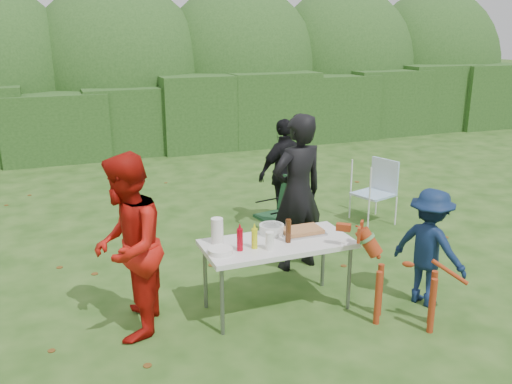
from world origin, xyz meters
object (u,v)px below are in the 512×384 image
object	(u,v)px
camping_chair	(278,213)
ketchup_bottle	(240,240)
child	(429,247)
lawn_chair	(374,191)
mustard_bottle	(255,239)
person_red_jacket	(127,247)
person_black_puffy	(285,173)
folding_table	(277,246)
paper_towel_roll	(217,231)
beer_bottle	(288,231)
person_cook	(298,193)
dog	(407,279)

from	to	relation	value
camping_chair	ketchup_bottle	xyz separation A→B (m)	(-1.12, -1.62, 0.39)
child	lawn_chair	bearing A→B (deg)	-43.54
child	mustard_bottle	distance (m)	1.84
person_red_jacket	person_black_puffy	bearing A→B (deg)	148.48
folding_table	paper_towel_roll	xyz separation A→B (m)	(-0.57, 0.18, 0.18)
lawn_chair	person_red_jacket	bearing A→B (deg)	8.48
mustard_bottle	beer_bottle	world-z (taller)	beer_bottle
person_red_jacket	camping_chair	world-z (taller)	person_red_jacket
paper_towel_roll	lawn_chair	bearing A→B (deg)	30.31
folding_table	person_cook	size ratio (longest dim) A/B	0.80
folding_table	person_black_puffy	xyz separation A→B (m)	(1.11, 2.26, 0.10)
beer_bottle	person_red_jacket	bearing A→B (deg)	175.19
camping_chair	paper_towel_roll	xyz separation A→B (m)	(-1.26, -1.37, 0.41)
lawn_chair	beer_bottle	bearing A→B (deg)	23.55
person_cook	dog	xyz separation A→B (m)	(0.41, -1.59, -0.46)
person_red_jacket	beer_bottle	xyz separation A→B (m)	(1.56, -0.13, -0.01)
dog	paper_towel_roll	size ratio (longest dim) A/B	3.88
dog	lawn_chair	xyz separation A→B (m)	(1.35, 2.65, -0.01)
paper_towel_roll	child	bearing A→B (deg)	-16.77
child	person_black_puffy	bearing A→B (deg)	-14.70
camping_chair	mustard_bottle	size ratio (longest dim) A/B	4.57
folding_table	person_red_jacket	world-z (taller)	person_red_jacket
folding_table	beer_bottle	xyz separation A→B (m)	(0.09, -0.05, 0.17)
folding_table	mustard_bottle	world-z (taller)	mustard_bottle
person_cook	beer_bottle	world-z (taller)	person_cook
camping_chair	lawn_chair	bearing A→B (deg)	-178.52
mustard_bottle	beer_bottle	bearing A→B (deg)	3.36
folding_table	person_black_puffy	bearing A→B (deg)	63.88
dog	ketchup_bottle	size ratio (longest dim) A/B	4.59
folding_table	lawn_chair	world-z (taller)	lawn_chair
dog	person_cook	bearing A→B (deg)	-36.03
person_red_jacket	dog	distance (m)	2.66
dog	paper_towel_roll	xyz separation A→B (m)	(-1.61, 0.91, 0.39)
person_red_jacket	paper_towel_roll	distance (m)	0.90
person_black_puffy	child	world-z (taller)	person_black_puffy
person_red_jacket	mustard_bottle	bearing A→B (deg)	100.80
beer_bottle	child	bearing A→B (deg)	-15.63
person_black_puffy	dog	bearing A→B (deg)	73.90
camping_chair	person_red_jacket	bearing A→B (deg)	23.67
person_cook	ketchup_bottle	world-z (taller)	person_cook
person_red_jacket	lawn_chair	bearing A→B (deg)	133.55
person_black_puffy	dog	distance (m)	3.02
paper_towel_roll	camping_chair	bearing A→B (deg)	47.32
dog	lawn_chair	size ratio (longest dim) A/B	1.08
folding_table	dog	xyz separation A→B (m)	(1.04, -0.74, -0.21)
ketchup_bottle	lawn_chair	bearing A→B (deg)	35.20
person_red_jacket	ketchup_bottle	bearing A→B (deg)	99.62
folding_table	dog	world-z (taller)	dog
camping_chair	person_black_puffy	bearing A→B (deg)	-131.03
child	dog	size ratio (longest dim) A/B	1.23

